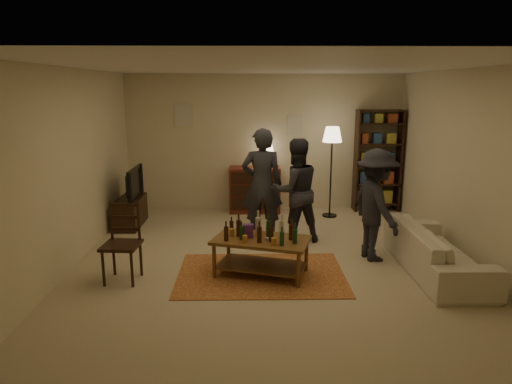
{
  "coord_description": "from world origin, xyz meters",
  "views": [
    {
      "loc": [
        -0.33,
        -6.14,
        2.43
      ],
      "look_at": [
        -0.22,
        0.1,
        1.0
      ],
      "focal_mm": 32.0,
      "sensor_mm": 36.0,
      "label": 1
    }
  ],
  "objects_px": {
    "coffee_table": "(261,243)",
    "bookshelf": "(378,160)",
    "dresser": "(255,188)",
    "floor_lamp": "(332,141)",
    "person_right": "(295,191)",
    "dining_chair": "(123,239)",
    "sofa": "(437,250)",
    "tv_stand": "(130,205)",
    "person_by_sofa": "(376,205)",
    "person_left": "(262,184)"
  },
  "relations": [
    {
      "from": "coffee_table",
      "to": "bookshelf",
      "type": "xyz_separation_m",
      "value": [
        2.41,
        3.25,
        0.6
      ]
    },
    {
      "from": "dresser",
      "to": "floor_lamp",
      "type": "xyz_separation_m",
      "value": [
        1.43,
        -0.38,
        0.99
      ]
    },
    {
      "from": "person_right",
      "to": "dining_chair",
      "type": "bearing_deg",
      "value": 16.32
    },
    {
      "from": "coffee_table",
      "to": "dresser",
      "type": "xyz_separation_m",
      "value": [
        -0.03,
        3.19,
        0.04
      ]
    },
    {
      "from": "sofa",
      "to": "tv_stand",
      "type": "bearing_deg",
      "value": 64.66
    },
    {
      "from": "bookshelf",
      "to": "person_by_sofa",
      "type": "bearing_deg",
      "value": -105.77
    },
    {
      "from": "dresser",
      "to": "sofa",
      "type": "xyz_separation_m",
      "value": [
        2.39,
        -3.11,
        -0.17
      ]
    },
    {
      "from": "tv_stand",
      "to": "person_by_sofa",
      "type": "relative_size",
      "value": 0.66
    },
    {
      "from": "coffee_table",
      "to": "person_right",
      "type": "relative_size",
      "value": 0.82
    },
    {
      "from": "sofa",
      "to": "person_left",
      "type": "bearing_deg",
      "value": 58.13
    },
    {
      "from": "floor_lamp",
      "to": "coffee_table",
      "type": "bearing_deg",
      "value": -116.58
    },
    {
      "from": "person_right",
      "to": "person_by_sofa",
      "type": "distance_m",
      "value": 1.33
    },
    {
      "from": "tv_stand",
      "to": "coffee_table",
      "type": "bearing_deg",
      "value": -44.89
    },
    {
      "from": "floor_lamp",
      "to": "person_right",
      "type": "height_order",
      "value": "floor_lamp"
    },
    {
      "from": "floor_lamp",
      "to": "person_left",
      "type": "height_order",
      "value": "person_left"
    },
    {
      "from": "tv_stand",
      "to": "bookshelf",
      "type": "bearing_deg",
      "value": 11.8
    },
    {
      "from": "person_left",
      "to": "person_by_sofa",
      "type": "xyz_separation_m",
      "value": [
        1.59,
        -0.95,
        -0.11
      ]
    },
    {
      "from": "person_left",
      "to": "person_by_sofa",
      "type": "height_order",
      "value": "person_left"
    },
    {
      "from": "tv_stand",
      "to": "person_right",
      "type": "relative_size",
      "value": 0.63
    },
    {
      "from": "coffee_table",
      "to": "bookshelf",
      "type": "height_order",
      "value": "bookshelf"
    },
    {
      "from": "coffee_table",
      "to": "person_right",
      "type": "bearing_deg",
      "value": 66.84
    },
    {
      "from": "sofa",
      "to": "person_by_sofa",
      "type": "bearing_deg",
      "value": 55.59
    },
    {
      "from": "dining_chair",
      "to": "tv_stand",
      "type": "xyz_separation_m",
      "value": [
        -0.51,
        2.37,
        -0.16
      ]
    },
    {
      "from": "bookshelf",
      "to": "person_right",
      "type": "xyz_separation_m",
      "value": [
        -1.83,
        -1.89,
        -0.2
      ]
    },
    {
      "from": "sofa",
      "to": "dresser",
      "type": "bearing_deg",
      "value": 37.54
    },
    {
      "from": "floor_lamp",
      "to": "person_right",
      "type": "relative_size",
      "value": 1.03
    },
    {
      "from": "tv_stand",
      "to": "person_left",
      "type": "distance_m",
      "value": 2.51
    },
    {
      "from": "bookshelf",
      "to": "person_right",
      "type": "distance_m",
      "value": 2.64
    },
    {
      "from": "tv_stand",
      "to": "person_right",
      "type": "xyz_separation_m",
      "value": [
        2.86,
        -0.91,
        0.45
      ]
    },
    {
      "from": "sofa",
      "to": "dining_chair",
      "type": "bearing_deg",
      "value": 92.34
    },
    {
      "from": "floor_lamp",
      "to": "person_left",
      "type": "bearing_deg",
      "value": -136.0
    },
    {
      "from": "floor_lamp",
      "to": "person_left",
      "type": "xyz_separation_m",
      "value": [
        -1.35,
        -1.3,
        -0.55
      ]
    },
    {
      "from": "bookshelf",
      "to": "floor_lamp",
      "type": "bearing_deg",
      "value": -156.21
    },
    {
      "from": "person_left",
      "to": "tv_stand",
      "type": "bearing_deg",
      "value": -15.65
    },
    {
      "from": "sofa",
      "to": "person_by_sofa",
      "type": "xyz_separation_m",
      "value": [
        -0.71,
        0.49,
        0.5
      ]
    },
    {
      "from": "dresser",
      "to": "person_left",
      "type": "distance_m",
      "value": 1.74
    },
    {
      "from": "coffee_table",
      "to": "person_by_sofa",
      "type": "height_order",
      "value": "person_by_sofa"
    },
    {
      "from": "person_left",
      "to": "floor_lamp",
      "type": "bearing_deg",
      "value": -133.52
    },
    {
      "from": "tv_stand",
      "to": "bookshelf",
      "type": "distance_m",
      "value": 4.84
    },
    {
      "from": "person_left",
      "to": "coffee_table",
      "type": "bearing_deg",
      "value": 90.33
    },
    {
      "from": "dining_chair",
      "to": "tv_stand",
      "type": "relative_size",
      "value": 0.98
    },
    {
      "from": "dining_chair",
      "to": "person_right",
      "type": "distance_m",
      "value": 2.79
    },
    {
      "from": "dining_chair",
      "to": "person_right",
      "type": "xyz_separation_m",
      "value": [
        2.36,
        1.46,
        0.29
      ]
    },
    {
      "from": "tv_stand",
      "to": "dresser",
      "type": "xyz_separation_m",
      "value": [
        2.25,
        0.91,
        0.09
      ]
    },
    {
      "from": "person_left",
      "to": "sofa",
      "type": "bearing_deg",
      "value": 150.61
    },
    {
      "from": "person_by_sofa",
      "to": "coffee_table",
      "type": "bearing_deg",
      "value": 95.82
    },
    {
      "from": "sofa",
      "to": "person_right",
      "type": "relative_size",
      "value": 1.25
    },
    {
      "from": "dining_chair",
      "to": "person_by_sofa",
      "type": "distance_m",
      "value": 3.5
    },
    {
      "from": "dining_chair",
      "to": "person_left",
      "type": "height_order",
      "value": "person_left"
    },
    {
      "from": "bookshelf",
      "to": "coffee_table",
      "type": "bearing_deg",
      "value": -126.54
    }
  ]
}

